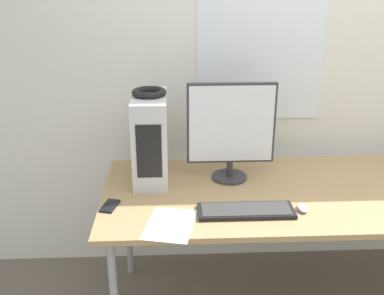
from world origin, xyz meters
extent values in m
cube|color=silver|center=(0.00, 1.03, 1.35)|extent=(8.00, 0.06, 2.70)
cube|color=white|center=(-0.28, 1.00, 1.65)|extent=(0.76, 0.01, 1.29)
cube|color=tan|center=(0.00, 0.45, 0.76)|extent=(2.36, 0.90, 0.03)
cylinder|color=#99999E|center=(-1.10, 0.82, 0.37)|extent=(0.04, 0.04, 0.74)
cube|color=silver|center=(-0.93, 0.65, 1.01)|extent=(0.18, 0.41, 0.48)
cube|color=black|center=(-0.93, 0.44, 1.01)|extent=(0.13, 0.00, 0.29)
torus|color=black|center=(-0.93, 0.65, 1.26)|extent=(0.18, 0.18, 0.03)
cylinder|color=#333338|center=(-0.49, 0.61, 0.78)|extent=(0.20, 0.20, 0.02)
cylinder|color=#333338|center=(-0.49, 0.61, 0.84)|extent=(0.04, 0.04, 0.10)
cube|color=#333338|center=(-0.49, 0.61, 1.10)|extent=(0.48, 0.03, 0.44)
cube|color=white|center=(-0.49, 0.59, 1.10)|extent=(0.45, 0.00, 0.42)
cube|color=black|center=(-0.46, 0.22, 0.78)|extent=(0.46, 0.16, 0.02)
cube|color=#383838|center=(-0.46, 0.22, 0.79)|extent=(0.43, 0.13, 0.00)
ellipsoid|color=#B2B2B7|center=(-0.18, 0.23, 0.78)|extent=(0.05, 0.09, 0.02)
cube|color=black|center=(-1.12, 0.31, 0.78)|extent=(0.09, 0.14, 0.01)
cube|color=white|center=(-0.83, 0.12, 0.77)|extent=(0.27, 0.33, 0.00)
camera|label=1|loc=(-0.81, -1.67, 1.85)|focal=42.00mm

